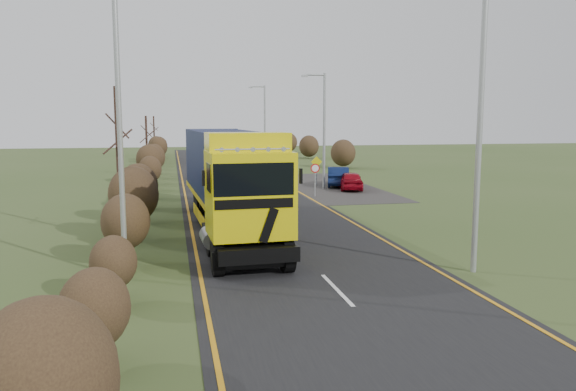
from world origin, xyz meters
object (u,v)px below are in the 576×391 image
(lorry, at_px, (229,173))
(speed_sign, at_px, (315,174))
(car_blue_sedan, at_px, (338,176))
(streetlight_near, at_px, (477,111))
(car_red_hatchback, at_px, (351,181))

(lorry, bearing_deg, speed_sign, 53.77)
(lorry, distance_m, car_blue_sedan, 17.40)
(lorry, xyz_separation_m, car_blue_sedan, (9.30, 14.60, -1.79))
(streetlight_near, relative_size, speed_sign, 4.43)
(car_blue_sedan, bearing_deg, streetlight_near, 98.85)
(lorry, xyz_separation_m, streetlight_near, (6.76, -8.26, 2.56))
(lorry, distance_m, streetlight_near, 10.97)
(car_red_hatchback, bearing_deg, car_blue_sedan, -73.10)
(lorry, distance_m, speed_sign, 11.44)
(car_red_hatchback, bearing_deg, streetlight_near, 94.55)
(car_blue_sedan, height_order, speed_sign, speed_sign)
(car_red_hatchback, xyz_separation_m, speed_sign, (-3.21, -2.77, 0.79))
(car_red_hatchback, distance_m, speed_sign, 4.32)
(car_red_hatchback, bearing_deg, speed_sign, 52.89)
(car_red_hatchback, relative_size, streetlight_near, 0.40)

